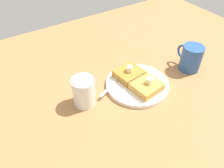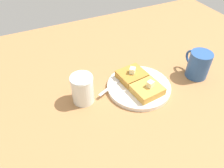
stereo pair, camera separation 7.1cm
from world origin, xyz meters
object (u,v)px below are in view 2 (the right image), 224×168
(plate, at_px, (139,86))
(coffee_mug, at_px, (198,64))
(syrup_jar, at_px, (83,90))
(fork, at_px, (117,82))

(plate, distance_m, coffee_mug, 0.23)
(plate, xyz_separation_m, syrup_jar, (0.03, 0.19, 0.04))
(syrup_jar, bearing_deg, plate, -98.31)
(plate, height_order, fork, fork)
(fork, bearing_deg, coffee_mug, -104.14)
(plate, distance_m, syrup_jar, 0.20)
(fork, distance_m, coffee_mug, 0.30)
(plate, height_order, syrup_jar, syrup_jar)
(plate, bearing_deg, coffee_mug, -96.70)
(syrup_jar, relative_size, coffee_mug, 0.90)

